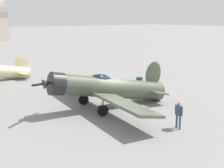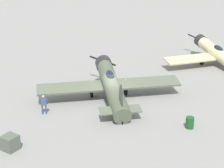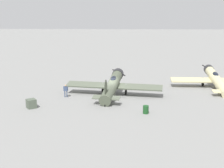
% 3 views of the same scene
% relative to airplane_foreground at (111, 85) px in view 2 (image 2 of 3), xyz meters
% --- Properties ---
extents(ground_plane, '(400.00, 400.00, 0.00)m').
position_rel_airplane_foreground_xyz_m(ground_plane, '(0.07, 0.51, -1.55)').
color(ground_plane, gray).
extents(airplane_foreground, '(13.43, 11.11, 3.38)m').
position_rel_airplane_foreground_xyz_m(airplane_foreground, '(0.00, 0.00, 0.00)').
color(airplane_foreground, '#4C5442').
rests_on(airplane_foreground, ground_plane).
extents(airplane_mid_apron, '(13.24, 12.18, 3.12)m').
position_rel_airplane_foreground_xyz_m(airplane_mid_apron, '(-15.26, -5.37, -0.25)').
color(airplane_mid_apron, beige).
rests_on(airplane_mid_apron, ground_plane).
extents(ground_crew_mechanic, '(0.66, 0.31, 1.72)m').
position_rel_airplane_foreground_xyz_m(ground_crew_mechanic, '(6.26, 0.96, -0.51)').
color(ground_crew_mechanic, '#384766').
rests_on(ground_crew_mechanic, ground_plane).
extents(equipment_crate, '(1.43, 1.44, 1.06)m').
position_rel_airplane_foreground_xyz_m(equipment_crate, '(9.34, 5.84, -1.02)').
color(equipment_crate, '#4C5647').
rests_on(equipment_crate, ground_plane).
extents(fuel_drum, '(0.67, 0.67, 0.91)m').
position_rel_airplane_foreground_xyz_m(fuel_drum, '(-4.13, 7.04, -1.10)').
color(fuel_drum, '#19471E').
rests_on(fuel_drum, ground_plane).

